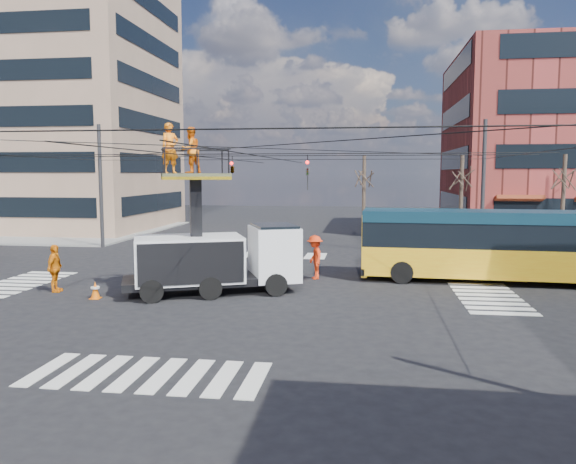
# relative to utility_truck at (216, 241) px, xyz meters

# --- Properties ---
(ground) EXTENTS (120.00, 120.00, 0.00)m
(ground) POSITION_rel_utility_truck_xyz_m (0.83, 0.68, -2.15)
(ground) COLOR black
(ground) RESTS_ON ground
(sidewalk_nw) EXTENTS (18.00, 18.00, 0.12)m
(sidewalk_nw) POSITION_rel_utility_truck_xyz_m (-20.17, 21.68, -2.09)
(sidewalk_nw) COLOR slate
(sidewalk_nw) RESTS_ON ground
(crosswalks) EXTENTS (22.40, 22.40, 0.02)m
(crosswalks) POSITION_rel_utility_truck_xyz_m (0.83, 0.68, -2.14)
(crosswalks) COLOR silver
(crosswalks) RESTS_ON ground
(building_tower) EXTENTS (18.06, 16.06, 30.00)m
(building_tower) POSITION_rel_utility_truck_xyz_m (-21.15, 24.66, 12.86)
(building_tower) COLOR #94765E
(building_tower) RESTS_ON ground
(overhead_network) EXTENTS (24.24, 24.24, 8.00)m
(overhead_network) POSITION_rel_utility_truck_xyz_m (0.75, 1.08, 2.14)
(overhead_network) COLOR #2D2D30
(overhead_network) RESTS_ON ground
(tree_a) EXTENTS (2.00, 2.00, 6.00)m
(tree_a) POSITION_rel_utility_truck_xyz_m (5.83, 14.18, 2.48)
(tree_a) COLOR #382B21
(tree_a) RESTS_ON ground
(tree_b) EXTENTS (2.00, 2.00, 6.00)m
(tree_b) POSITION_rel_utility_truck_xyz_m (11.83, 14.18, 2.48)
(tree_b) COLOR #382B21
(tree_b) RESTS_ON ground
(tree_c) EXTENTS (2.00, 2.00, 6.00)m
(tree_c) POSITION_rel_utility_truck_xyz_m (17.83, 14.18, 2.48)
(tree_c) COLOR #382B21
(tree_c) RESTS_ON ground
(utility_truck) EXTENTS (7.35, 4.78, 6.77)m
(utility_truck) POSITION_rel_utility_truck_xyz_m (0.00, 0.00, 0.00)
(utility_truck) COLOR black
(utility_truck) RESTS_ON ground
(city_bus) EXTENTS (11.93, 3.23, 3.20)m
(city_bus) POSITION_rel_utility_truck_xyz_m (11.76, 4.00, -0.42)
(city_bus) COLOR orange
(city_bus) RESTS_ON ground
(traffic_cone) EXTENTS (0.36, 0.36, 0.68)m
(traffic_cone) POSITION_rel_utility_truck_xyz_m (-4.40, -1.69, -1.81)
(traffic_cone) COLOR orange
(traffic_cone) RESTS_ON ground
(worker_ground) EXTENTS (0.61, 1.20, 1.96)m
(worker_ground) POSITION_rel_utility_truck_xyz_m (-6.61, -0.75, -1.17)
(worker_ground) COLOR orange
(worker_ground) RESTS_ON ground
(flagger) EXTENTS (1.13, 1.48, 2.03)m
(flagger) POSITION_rel_utility_truck_xyz_m (3.69, 3.59, -1.13)
(flagger) COLOR red
(flagger) RESTS_ON ground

